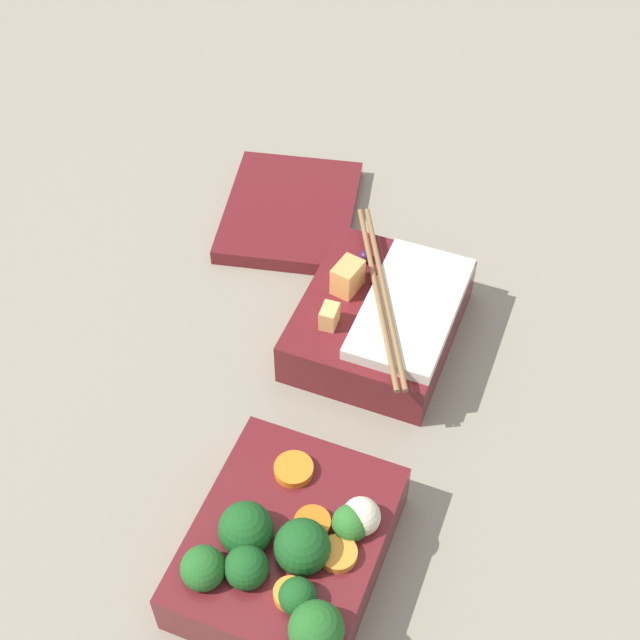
{
  "coord_description": "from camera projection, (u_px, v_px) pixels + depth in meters",
  "views": [
    {
      "loc": [
        -0.41,
        -0.14,
        0.65
      ],
      "look_at": [
        0.09,
        0.06,
        0.05
      ],
      "focal_mm": 50.0,
      "sensor_mm": 36.0,
      "label": 1
    }
  ],
  "objects": [
    {
      "name": "bento_lid",
      "position": [
        290.0,
        211.0,
        0.97
      ],
      "size": [
        0.2,
        0.17,
        0.02
      ],
      "primitive_type": "cube",
      "rotation": [
        0.0,
        0.0,
        0.22
      ],
      "color": "maroon",
      "rests_on": "ground_plane"
    },
    {
      "name": "bento_tray_vegetable",
      "position": [
        289.0,
        549.0,
        0.67
      ],
      "size": [
        0.17,
        0.14,
        0.08
      ],
      "color": "maroon",
      "rests_on": "ground_plane"
    },
    {
      "name": "bento_tray_rice",
      "position": [
        382.0,
        318.0,
        0.84
      ],
      "size": [
        0.21,
        0.14,
        0.08
      ],
      "color": "maroon",
      "rests_on": "ground_plane"
    },
    {
      "name": "ground_plane",
      "position": [
        343.0,
        442.0,
        0.78
      ],
      "size": [
        3.0,
        3.0,
        0.0
      ],
      "primitive_type": "plane",
      "color": "gray"
    }
  ]
}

